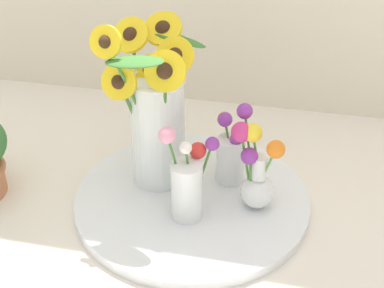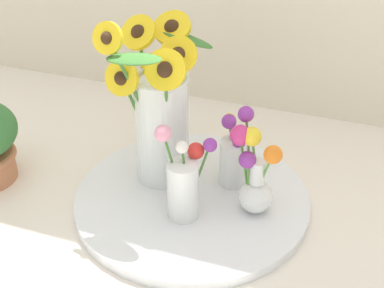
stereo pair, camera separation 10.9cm
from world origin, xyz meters
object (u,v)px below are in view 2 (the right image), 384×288
(vase_small_center, at_px, (184,182))
(vase_bulb_right, at_px, (254,173))
(vase_small_back, at_px, (233,157))
(mason_jar_sunflowers, at_px, (161,114))
(serving_tray, at_px, (192,199))

(vase_small_center, relative_size, vase_bulb_right, 0.98)
(vase_small_center, bearing_deg, vase_small_back, 65.79)
(mason_jar_sunflowers, relative_size, vase_small_center, 1.85)
(mason_jar_sunflowers, xyz_separation_m, vase_bulb_right, (0.22, -0.05, -0.07))
(vase_bulb_right, bearing_deg, serving_tray, 179.30)
(serving_tray, relative_size, mason_jar_sunflowers, 1.30)
(mason_jar_sunflowers, relative_size, vase_bulb_right, 1.82)
(serving_tray, xyz_separation_m, mason_jar_sunflowers, (-0.09, 0.05, 0.17))
(mason_jar_sunflowers, distance_m, vase_bulb_right, 0.24)
(serving_tray, bearing_deg, vase_bulb_right, -0.70)
(serving_tray, height_order, mason_jar_sunflowers, mason_jar_sunflowers)
(vase_small_center, distance_m, vase_bulb_right, 0.14)
(vase_small_center, xyz_separation_m, vase_small_back, (0.06, 0.14, -0.02))
(serving_tray, bearing_deg, mason_jar_sunflowers, 150.18)
(mason_jar_sunflowers, xyz_separation_m, vase_small_back, (0.16, 0.03, -0.09))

